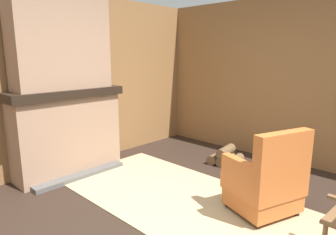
{
  "coord_description": "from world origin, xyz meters",
  "views": [
    {
      "loc": [
        1.48,
        -1.96,
        1.66
      ],
      "look_at": [
        -0.99,
        0.63,
        0.9
      ],
      "focal_mm": 32.0,
      "sensor_mm": 36.0,
      "label": 1
    }
  ],
  "objects_px": {
    "armchair": "(266,182)",
    "storage_case": "(91,81)",
    "oil_lamp_vase": "(17,85)",
    "firewood_stack": "(226,157)",
    "decorative_plate_on_mantel": "(63,79)"
  },
  "relations": [
    {
      "from": "oil_lamp_vase",
      "to": "storage_case",
      "type": "xyz_separation_m",
      "value": [
        0.0,
        1.04,
        -0.03
      ]
    },
    {
      "from": "storage_case",
      "to": "decorative_plate_on_mantel",
      "type": "distance_m",
      "value": 0.43
    },
    {
      "from": "armchair",
      "to": "decorative_plate_on_mantel",
      "type": "bearing_deg",
      "value": 36.96
    },
    {
      "from": "firewood_stack",
      "to": "oil_lamp_vase",
      "type": "bearing_deg",
      "value": -121.8
    },
    {
      "from": "armchair",
      "to": "storage_case",
      "type": "distance_m",
      "value": 2.78
    },
    {
      "from": "decorative_plate_on_mantel",
      "to": "firewood_stack",
      "type": "bearing_deg",
      "value": 49.87
    },
    {
      "from": "firewood_stack",
      "to": "decorative_plate_on_mantel",
      "type": "distance_m",
      "value": 2.64
    },
    {
      "from": "armchair",
      "to": "firewood_stack",
      "type": "height_order",
      "value": "armchair"
    },
    {
      "from": "decorative_plate_on_mantel",
      "to": "storage_case",
      "type": "bearing_deg",
      "value": 87.29
    },
    {
      "from": "armchair",
      "to": "storage_case",
      "type": "relative_size",
      "value": 3.92
    },
    {
      "from": "firewood_stack",
      "to": "oil_lamp_vase",
      "type": "distance_m",
      "value": 3.06
    },
    {
      "from": "armchair",
      "to": "storage_case",
      "type": "xyz_separation_m",
      "value": [
        -2.6,
        -0.38,
        0.91
      ]
    },
    {
      "from": "armchair",
      "to": "firewood_stack",
      "type": "bearing_deg",
      "value": -21.54
    },
    {
      "from": "armchair",
      "to": "firewood_stack",
      "type": "distance_m",
      "value": 1.5
    },
    {
      "from": "storage_case",
      "to": "decorative_plate_on_mantel",
      "type": "bearing_deg",
      "value": -92.71
    }
  ]
}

